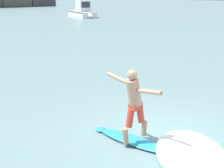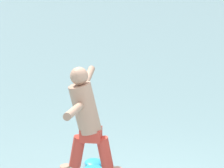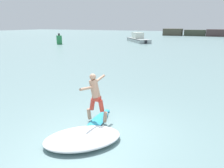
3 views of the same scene
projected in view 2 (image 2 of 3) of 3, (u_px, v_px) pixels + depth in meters
surfer at (86, 122)px, 6.49m from camera, size 0.81×1.57×1.68m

